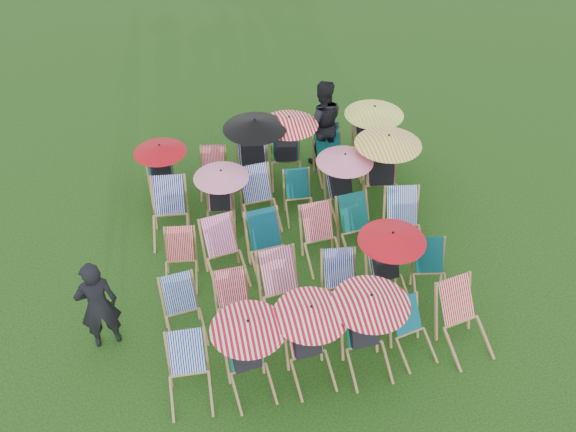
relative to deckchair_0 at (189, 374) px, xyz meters
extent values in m
plane|color=black|center=(2.03, 2.26, -0.46)|extent=(100.00, 100.00, 0.00)
cube|color=#082CB0|center=(0.01, 0.25, 0.17)|extent=(0.49, 0.37, 0.57)
cube|color=#0A6D38|center=(0.80, 0.17, 0.15)|extent=(0.50, 0.40, 0.54)
cube|color=black|center=(0.81, 0.12, 0.15)|extent=(0.43, 0.44, 0.57)
sphere|color=tan|center=(0.79, 0.22, 0.45)|extent=(0.20, 0.20, 0.20)
cylinder|color=black|center=(0.87, 0.09, 0.40)|extent=(0.03, 0.03, 0.67)
cone|color=red|center=(0.87, 0.09, 0.70)|extent=(1.05, 1.05, 0.16)
cube|color=#DF2C5C|center=(1.68, 0.21, 0.16)|extent=(0.50, 0.40, 0.55)
cube|color=black|center=(1.68, 0.16, 0.16)|extent=(0.43, 0.45, 0.58)
sphere|color=tan|center=(1.67, 0.26, 0.47)|extent=(0.20, 0.20, 0.20)
cylinder|color=black|center=(1.74, 0.13, 0.42)|extent=(0.03, 0.03, 0.68)
cone|color=red|center=(1.74, 0.13, 0.73)|extent=(1.07, 1.07, 0.17)
cube|color=#096528|center=(2.52, 0.20, 0.19)|extent=(0.51, 0.39, 0.58)
cube|color=black|center=(2.52, 0.15, 0.18)|extent=(0.43, 0.44, 0.60)
sphere|color=tan|center=(2.52, 0.25, 0.50)|extent=(0.21, 0.21, 0.21)
cylinder|color=black|center=(2.59, 0.11, 0.45)|extent=(0.03, 0.03, 0.71)
cone|color=#B80919|center=(2.59, 0.11, 0.77)|extent=(1.11, 1.11, 0.17)
cube|color=#096842|center=(3.25, 0.28, 0.10)|extent=(0.48, 0.39, 0.50)
cube|color=#C50906|center=(4.03, 0.29, 0.24)|extent=(0.58, 0.47, 0.62)
cube|color=#0833A8|center=(0.01, 1.40, 0.15)|extent=(0.49, 0.39, 0.54)
cube|color=red|center=(0.81, 1.36, 0.14)|extent=(0.46, 0.34, 0.53)
cube|color=#CD2968|center=(1.56, 1.44, 0.25)|extent=(0.57, 0.44, 0.64)
cube|color=#071CA2|center=(2.53, 1.38, 0.17)|extent=(0.51, 0.40, 0.56)
cube|color=#070B96|center=(3.27, 1.40, 0.16)|extent=(0.51, 0.41, 0.55)
cube|color=black|center=(3.27, 1.35, 0.16)|extent=(0.44, 0.46, 0.58)
sphere|color=tan|center=(3.26, 1.45, 0.46)|extent=(0.20, 0.20, 0.20)
cylinder|color=black|center=(3.34, 1.32, 0.42)|extent=(0.03, 0.03, 0.68)
cone|color=red|center=(3.34, 1.32, 0.73)|extent=(1.07, 1.07, 0.16)
cube|color=#09632F|center=(4.05, 1.37, 0.14)|extent=(0.50, 0.41, 0.53)
cube|color=red|center=(0.13, 2.54, 0.12)|extent=(0.48, 0.38, 0.52)
cube|color=#F531A0|center=(0.78, 2.52, 0.21)|extent=(0.56, 0.45, 0.60)
cube|color=#096233|center=(1.54, 2.51, 0.22)|extent=(0.54, 0.43, 0.60)
cube|color=red|center=(2.47, 2.52, 0.20)|extent=(0.52, 0.39, 0.59)
cube|color=#0A7325|center=(3.15, 2.61, 0.20)|extent=(0.53, 0.42, 0.59)
cube|color=#0832AA|center=(4.01, 2.56, 0.24)|extent=(0.58, 0.46, 0.62)
cube|color=#06188E|center=(0.05, 3.75, 0.25)|extent=(0.57, 0.45, 0.63)
cube|color=#FD326A|center=(0.96, 3.73, 0.11)|extent=(0.47, 0.38, 0.51)
cube|color=black|center=(0.95, 3.68, 0.11)|extent=(0.41, 0.42, 0.54)
sphere|color=tan|center=(0.97, 3.77, 0.40)|extent=(0.19, 0.19, 0.19)
cylinder|color=black|center=(1.00, 3.64, 0.35)|extent=(0.03, 0.03, 0.63)
cone|color=pink|center=(1.00, 3.64, 0.64)|extent=(0.99, 0.99, 0.15)
cube|color=#071E9C|center=(1.63, 3.79, 0.22)|extent=(0.54, 0.42, 0.61)
cube|color=#0A6E25|center=(2.41, 3.75, 0.11)|extent=(0.45, 0.34, 0.51)
cube|color=#0813AB|center=(3.17, 3.63, 0.15)|extent=(0.50, 0.40, 0.54)
cube|color=black|center=(3.18, 3.58, 0.14)|extent=(0.43, 0.44, 0.57)
sphere|color=tan|center=(3.17, 3.68, 0.44)|extent=(0.20, 0.20, 0.20)
cylinder|color=black|center=(3.24, 3.56, 0.39)|extent=(0.03, 0.03, 0.66)
cone|color=pink|center=(3.24, 3.56, 0.70)|extent=(1.04, 1.04, 0.16)
cube|color=red|center=(4.03, 3.75, 0.25)|extent=(0.59, 0.47, 0.64)
cube|color=black|center=(4.02, 3.70, 0.25)|extent=(0.51, 0.52, 0.67)
sphere|color=tan|center=(4.03, 3.81, 0.60)|extent=(0.23, 0.23, 0.23)
cylinder|color=black|center=(4.08, 3.65, 0.55)|extent=(0.03, 0.03, 0.78)
cone|color=#FFB30D|center=(4.08, 3.65, 0.91)|extent=(1.23, 1.23, 0.19)
cube|color=#0A6A3F|center=(-0.05, 4.75, 0.11)|extent=(0.44, 0.34, 0.51)
cube|color=black|center=(-0.05, 4.71, 0.11)|extent=(0.38, 0.39, 0.54)
sphere|color=tan|center=(-0.06, 4.80, 0.40)|extent=(0.19, 0.19, 0.19)
cylinder|color=black|center=(0.00, 4.68, 0.35)|extent=(0.03, 0.03, 0.63)
cone|color=#AE0912|center=(0.00, 4.68, 0.64)|extent=(0.99, 0.99, 0.15)
cube|color=red|center=(0.99, 4.86, 0.11)|extent=(0.48, 0.39, 0.51)
cube|color=#0E079D|center=(1.75, 4.83, 0.25)|extent=(0.56, 0.44, 0.63)
cube|color=black|center=(1.75, 4.78, 0.25)|extent=(0.48, 0.50, 0.66)
sphere|color=tan|center=(1.76, 4.89, 0.59)|extent=(0.23, 0.23, 0.23)
cylinder|color=black|center=(1.81, 4.73, 0.54)|extent=(0.03, 0.03, 0.77)
cone|color=black|center=(1.81, 4.73, 0.89)|extent=(1.22, 1.22, 0.19)
cube|color=#0A692D|center=(2.45, 4.93, 0.20)|extent=(0.55, 0.44, 0.59)
cube|color=black|center=(2.44, 4.88, 0.20)|extent=(0.48, 0.49, 0.62)
sphere|color=tan|center=(2.46, 4.99, 0.52)|extent=(0.22, 0.22, 0.22)
cylinder|color=black|center=(2.49, 4.83, 0.47)|extent=(0.03, 0.03, 0.72)
cone|color=red|center=(2.49, 4.83, 0.80)|extent=(1.13, 1.13, 0.18)
cube|color=#0B7640|center=(3.30, 4.90, 0.20)|extent=(0.50, 0.37, 0.59)
cube|color=#DA2B70|center=(4.14, 4.89, 0.22)|extent=(0.51, 0.38, 0.61)
cube|color=black|center=(4.14, 4.84, 0.22)|extent=(0.43, 0.44, 0.63)
sphere|color=tan|center=(4.14, 4.95, 0.55)|extent=(0.22, 0.22, 0.22)
cylinder|color=black|center=(4.20, 4.80, 0.50)|extent=(0.03, 0.03, 0.74)
cone|color=#FBFC0D|center=(4.20, 4.80, 0.84)|extent=(1.17, 1.17, 0.18)
imported|color=black|center=(-1.15, 1.23, 0.35)|extent=(0.65, 0.48, 1.62)
imported|color=black|center=(3.24, 5.14, 0.47)|extent=(0.96, 0.78, 1.85)
camera|label=1|loc=(0.16, -5.49, 7.30)|focal=40.00mm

